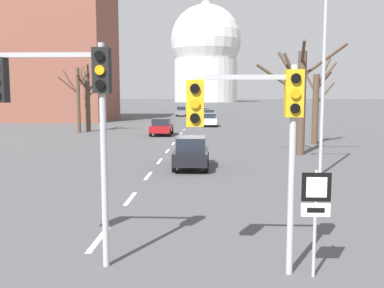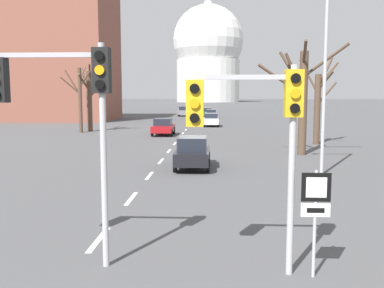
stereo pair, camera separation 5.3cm
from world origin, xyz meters
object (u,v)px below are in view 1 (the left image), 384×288
Objects in this scene: traffic_signal_near_right at (257,118)px; sedan_mid_centre at (209,120)px; street_lamp_right at (314,56)px; sedan_near_left at (182,111)px; route_sign_post at (316,205)px; sedan_far_right at (205,112)px; sedan_distant_centre at (209,114)px; sedan_near_right at (162,127)px; traffic_signal_centre_tall at (66,98)px; sedan_far_left at (191,152)px.

sedan_mid_centre is at bearing 91.53° from traffic_signal_near_right.
street_lamp_right is 2.26× the size of sedan_near_left.
street_lamp_right is at bearing 77.35° from route_sign_post.
sedan_mid_centre is at bearing -87.88° from sedan_far_right.
traffic_signal_near_right reaches higher than sedan_far_right.
sedan_far_right is (-0.90, 24.32, -0.02)m from sedan_mid_centre.
sedan_distant_centre is at bearing -83.37° from sedan_far_right.
sedan_mid_centre reaches higher than sedan_distant_centre.
route_sign_post is 0.55× the size of sedan_near_right.
traffic_signal_near_right is at bearing 173.58° from route_sign_post.
street_lamp_right is 2.33× the size of sedan_far_right.
sedan_far_left is at bearing 80.74° from traffic_signal_centre_tall.
sedan_mid_centre is 17.30m from sedan_distant_centre.
sedan_near_left is at bearing 96.24° from route_sign_post.
sedan_near_left is (-7.48, 68.38, -0.64)m from route_sign_post.
sedan_near_right is (-5.62, 31.31, -2.52)m from traffic_signal_near_right.
traffic_signal_centre_tall is 1.23× the size of sedan_distant_centre.
sedan_distant_centre is at bearing 87.30° from traffic_signal_centre_tall.
traffic_signal_near_right is 31.91m from sedan_near_right.
sedan_near_left is 36.95m from sedan_near_right.
traffic_signal_near_right is 60.46m from sedan_distant_centre.
sedan_far_left is (4.30, -55.09, -0.06)m from sedan_near_left.
sedan_far_right is at bearing 96.63° from sedan_distant_centre.
traffic_signal_centre_tall is 1.20× the size of sedan_far_left.
sedan_near_right is 36.28m from sedan_far_right.
sedan_near_left reaches higher than sedan_distant_centre.
route_sign_post is at bearing -83.76° from sedan_near_left.
traffic_signal_centre_tall reaches higher than sedan_near_right.
street_lamp_right reaches higher than sedan_mid_centre.
sedan_far_left is (-1.97, 13.16, -2.50)m from traffic_signal_near_right.
traffic_signal_centre_tall is at bearing -124.95° from street_lamp_right.
route_sign_post is at bearing -6.42° from traffic_signal_near_right.
traffic_signal_centre_tall is 0.53× the size of street_lamp_right.
sedan_far_right is at bearing 88.27° from traffic_signal_centre_tall.
route_sign_post is at bearing -76.55° from sedan_far_left.
sedan_near_left is 1.05× the size of sedan_mid_centre.
traffic_signal_centre_tall is 67.28m from sedan_far_right.
sedan_near_right is (-1.55, 31.07, -2.90)m from traffic_signal_centre_tall.
traffic_signal_centre_tall reaches higher than sedan_mid_centre.
traffic_signal_near_right is at bearing -3.26° from traffic_signal_centre_tall.
sedan_mid_centre is 29.95m from sedan_far_left.
sedan_distant_centre is (-1.23, 60.39, -2.57)m from traffic_signal_near_right.
route_sign_post reaches higher than sedan_distant_centre.
sedan_far_left is 47.24m from sedan_distant_centre.
traffic_signal_centre_tall is 31.25m from sedan_near_right.
street_lamp_right is 22.42m from sedan_near_right.
route_sign_post is 68.79m from sedan_near_left.
traffic_signal_centre_tall is at bearing -91.73° from sedan_far_right.
street_lamp_right reaches higher than sedan_distant_centre.
sedan_far_left reaches higher than sedan_distant_centre.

